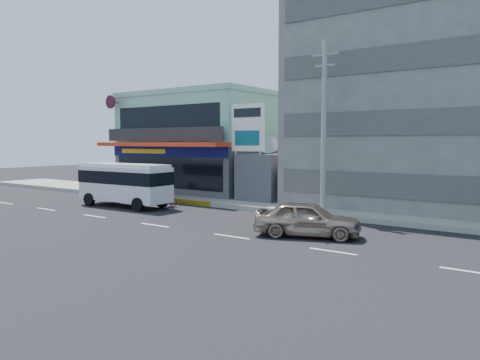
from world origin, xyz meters
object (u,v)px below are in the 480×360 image
(shop_building, at_px, (207,146))
(minibus, at_px, (125,181))
(satellite_dish, at_px, (268,153))
(sedan, at_px, (307,219))
(utility_pole_near, at_px, (324,127))
(concrete_building, at_px, (433,100))
(motorcycle_rider, at_px, (166,194))
(billboard, at_px, (248,133))

(shop_building, height_order, minibus, shop_building)
(satellite_dish, bearing_deg, minibus, -132.79)
(sedan, bearing_deg, utility_pole_near, -1.16)
(concrete_building, distance_m, minibus, 20.82)
(utility_pole_near, distance_m, sedan, 7.14)
(minibus, distance_m, motorcycle_rider, 2.83)
(billboard, relative_size, motorcycle_rider, 2.83)
(concrete_building, height_order, satellite_dish, concrete_building)
(utility_pole_near, bearing_deg, concrete_building, 62.24)
(concrete_building, height_order, billboard, concrete_building)
(billboard, distance_m, sedan, 11.73)
(concrete_building, distance_m, utility_pole_near, 8.79)
(concrete_building, bearing_deg, sedan, -99.54)
(billboard, height_order, minibus, billboard)
(shop_building, height_order, motorcycle_rider, shop_building)
(concrete_building, xyz_separation_m, billboard, (-10.50, -5.80, -2.07))
(motorcycle_rider, bearing_deg, sedan, -15.79)
(billboard, height_order, utility_pole_near, utility_pole_near)
(utility_pole_near, bearing_deg, minibus, -163.99)
(satellite_dish, bearing_deg, shop_building, 159.79)
(billboard, bearing_deg, minibus, -138.74)
(satellite_dish, height_order, minibus, satellite_dish)
(satellite_dish, xyz_separation_m, sedan, (7.82, -8.98, -2.76))
(motorcycle_rider, bearing_deg, billboard, 40.50)
(concrete_building, bearing_deg, minibus, -146.06)
(billboard, bearing_deg, satellite_dish, 74.48)
(sedan, xyz_separation_m, motorcycle_rider, (-12.56, 3.55, -0.01))
(satellite_dish, distance_m, motorcycle_rider, 7.72)
(concrete_building, relative_size, sedan, 3.33)
(concrete_building, relative_size, minibus, 2.31)
(shop_building, distance_m, utility_pole_near, 15.50)
(concrete_building, relative_size, satellite_dish, 10.67)
(shop_building, distance_m, sedan, 20.06)
(shop_building, xyz_separation_m, billboard, (7.50, -4.75, 0.93))
(utility_pole_near, relative_size, motorcycle_rider, 4.10)
(minibus, relative_size, motorcycle_rider, 2.84)
(shop_building, relative_size, sedan, 2.58)
(utility_pole_near, height_order, sedan, utility_pole_near)
(billboard, bearing_deg, utility_pole_near, -15.48)
(concrete_building, xyz_separation_m, sedan, (-2.18, -12.98, -6.18))
(billboard, bearing_deg, concrete_building, 28.92)
(concrete_building, height_order, sedan, concrete_building)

